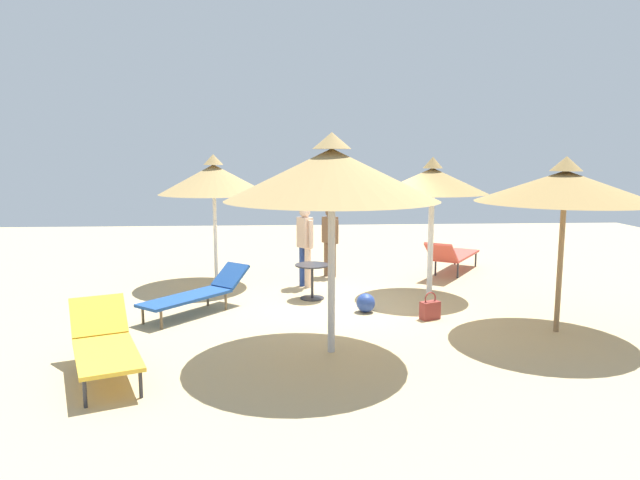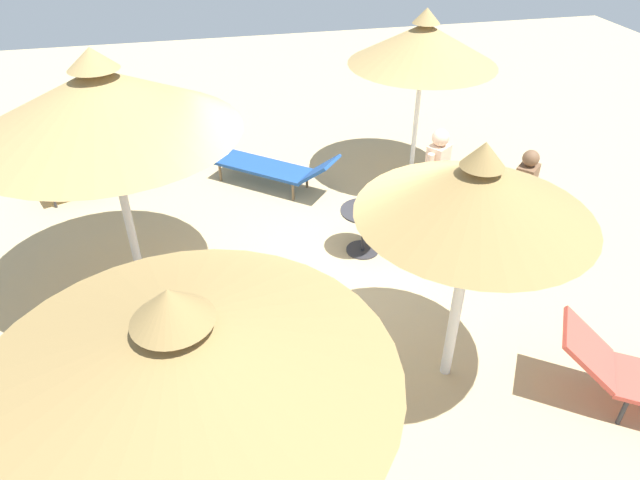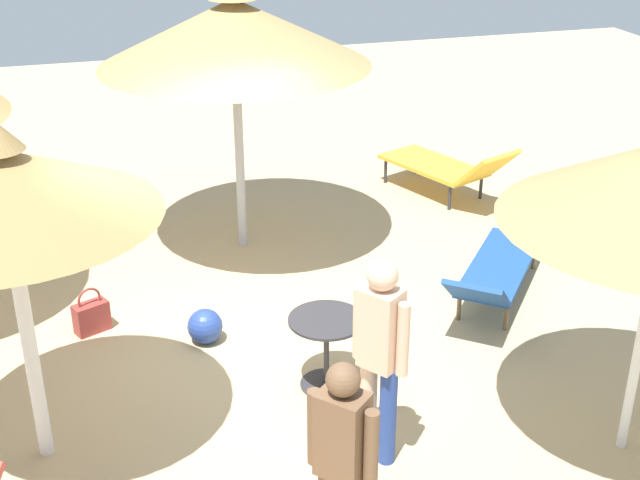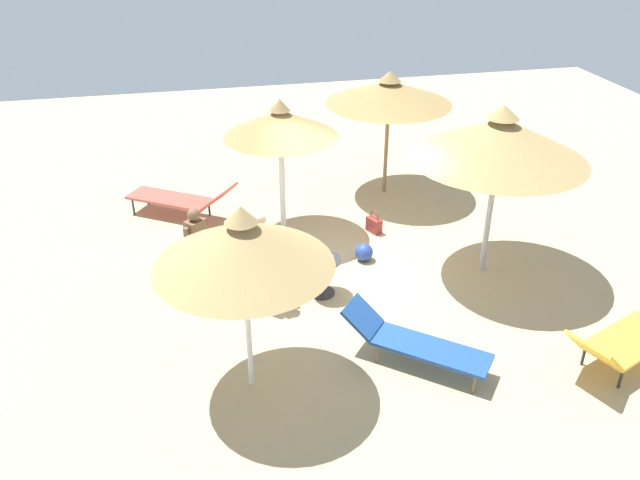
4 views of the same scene
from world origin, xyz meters
TOP-DOWN VIEW (x-y plane):
  - ground at (0.00, 0.00)m, footprint 24.00×24.00m
  - parasol_umbrella_center at (0.92, -1.59)m, footprint 2.11×2.11m
  - parasol_umbrella_edge at (-2.29, 0.61)m, footprint 2.90×2.90m
  - parasol_umbrella_back at (2.09, 2.70)m, footprint 2.28×2.28m
  - parasol_umbrella_far_left at (-1.59, -2.96)m, footprint 2.65×2.65m
  - lounge_chair_near_left at (-3.00, 3.48)m, footprint 2.00×1.36m
  - lounge_chair_far_right at (-0.22, 2.75)m, footprint 1.99×1.79m
  - person_standing_near_right at (1.67, 0.83)m, footprint 0.39×0.34m
  - person_standing_center at (2.64, 0.24)m, footprint 0.38×0.36m
  - handbag at (-0.82, -1.16)m, footprint 0.28×0.36m
  - side_table_round at (0.67, 0.73)m, footprint 0.65×0.65m
  - beach_ball at (-0.33, -0.15)m, footprint 0.33×0.33m

SIDE VIEW (x-z plane):
  - ground at x=0.00m, z-range -0.10..0.00m
  - handbag at x=-0.82m, z-range -0.07..0.40m
  - beach_ball at x=-0.33m, z-range 0.00..0.33m
  - lounge_chair_far_right at x=-0.22m, z-range 0.01..0.73m
  - lounge_chair_near_left at x=-3.00m, z-range 0.01..0.84m
  - side_table_round at x=0.67m, z-range 0.12..0.79m
  - person_standing_center at x=2.64m, z-range 0.11..1.66m
  - person_standing_near_right at x=1.67m, z-range 0.12..1.79m
  - parasol_umbrella_back at x=2.09m, z-range 0.85..3.57m
  - parasol_umbrella_center at x=0.92m, z-range 0.88..3.55m
  - parasol_umbrella_far_left at x=-1.59m, z-range 0.90..3.60m
  - parasol_umbrella_edge at x=-2.29m, z-range 0.95..3.96m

